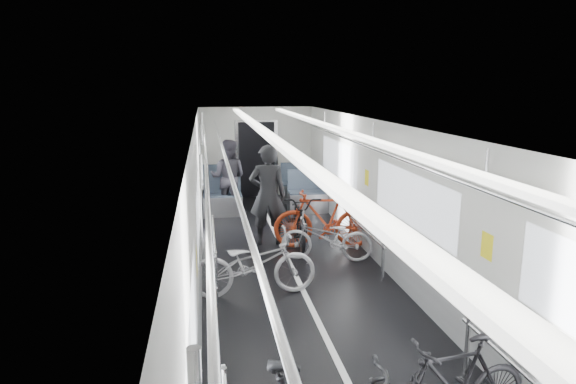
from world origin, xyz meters
name	(u,v)px	position (x,y,z in m)	size (l,w,h in m)	color
car_shell	(287,195)	(0.00, 1.78, 1.13)	(3.02, 14.01, 2.41)	black
bike_left_far	(254,264)	(-0.73, 0.29, 0.47)	(0.63, 1.80, 0.94)	#A8A7AC
bike_right_mid	(327,238)	(0.64, 1.55, 0.41)	(0.55, 1.57, 0.82)	#9A999D
bike_right_far	(324,218)	(0.76, 2.27, 0.56)	(0.53, 1.86, 1.12)	#A42F14
bike_aisle	(300,218)	(0.38, 2.58, 0.50)	(0.66, 1.90, 1.00)	black
person_standing	(268,195)	(-0.23, 2.68, 0.95)	(0.69, 0.46, 1.90)	black
person_seated	(228,177)	(-0.85, 5.07, 0.88)	(0.85, 0.66, 1.75)	#2E2C34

